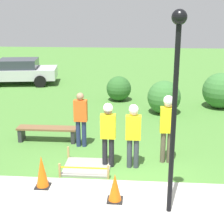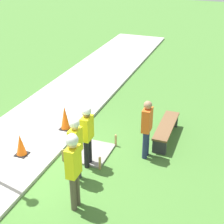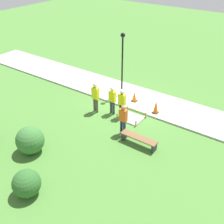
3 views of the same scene
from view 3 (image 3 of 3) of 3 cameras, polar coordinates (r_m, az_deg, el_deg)
ground_plane at (r=17.02m, az=2.93°, el=0.70°), size 60.00×60.00×0.00m
sidewalk at (r=18.07m, az=5.42°, el=2.75°), size 28.00×2.89×0.10m
wet_concrete_patch at (r=16.05m, az=3.97°, el=-1.25°), size 1.29×1.15×0.38m
traffic_cone_near_patch at (r=16.40m, az=8.90°, el=1.04°), size 0.34×0.34×0.79m
traffic_cone_far_patch at (r=17.51m, az=4.57°, el=3.14°), size 0.34×0.34×0.64m
park_bench at (r=13.92m, az=5.46°, el=-5.55°), size 1.91×0.44×0.48m
worker_supervisor at (r=16.13m, az=-3.41°, el=3.62°), size 0.40×0.28×1.92m
worker_assistant at (r=15.98m, az=0.08°, el=2.91°), size 0.40×0.26×1.77m
worker_trainee at (r=15.64m, az=2.04°, el=2.25°), size 0.40×0.26×1.78m
bystander_in_orange_shirt at (r=14.28m, az=2.26°, el=-1.29°), size 0.40×0.23×1.72m
lamppost_near at (r=17.34m, az=2.13°, el=11.32°), size 0.28×0.28×4.03m
shrub_rounded_near at (r=11.82m, az=-16.97°, el=-13.71°), size 1.14×1.14×1.14m
shrub_rounded_mid at (r=13.81m, az=-16.31°, el=-5.52°), size 1.35×1.35×1.35m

